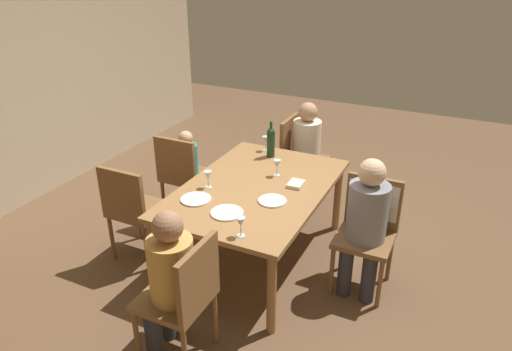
# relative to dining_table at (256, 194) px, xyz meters

# --- Properties ---
(ground_plane) EXTENTS (10.00, 10.00, 0.00)m
(ground_plane) POSITION_rel_dining_table_xyz_m (0.00, 0.00, -0.65)
(ground_plane) COLOR brown
(rear_room_partition) EXTENTS (6.40, 0.12, 2.70)m
(rear_room_partition) POSITION_rel_dining_table_xyz_m (0.00, 2.77, 0.70)
(rear_room_partition) COLOR beige
(rear_room_partition) RESTS_ON ground_plane
(dining_table) EXTENTS (1.72, 1.14, 0.72)m
(dining_table) POSITION_rel_dining_table_xyz_m (0.00, 0.00, 0.00)
(dining_table) COLOR olive
(dining_table) RESTS_ON ground_plane
(chair_left_end) EXTENTS (0.44, 0.44, 0.92)m
(chair_left_end) POSITION_rel_dining_table_xyz_m (-1.24, -0.09, -0.12)
(chair_left_end) COLOR brown
(chair_left_end) RESTS_ON ground_plane
(chair_near) EXTENTS (0.46, 0.44, 0.92)m
(chair_near) POSITION_rel_dining_table_xyz_m (0.12, -0.95, -0.06)
(chair_near) COLOR brown
(chair_near) RESTS_ON ground_plane
(chair_right_end) EXTENTS (0.44, 0.44, 0.92)m
(chair_right_end) POSITION_rel_dining_table_xyz_m (1.24, 0.09, -0.12)
(chair_right_end) COLOR brown
(chair_right_end) RESTS_ON ground_plane
(chair_far_right) EXTENTS (0.44, 0.44, 0.92)m
(chair_far_right) POSITION_rel_dining_table_xyz_m (0.30, 0.95, -0.12)
(chair_far_right) COLOR brown
(chair_far_right) RESTS_ON ground_plane
(chair_far_left) EXTENTS (0.44, 0.44, 0.92)m
(chair_far_left) POSITION_rel_dining_table_xyz_m (-0.47, 0.95, -0.12)
(chair_far_left) COLOR brown
(chair_far_left) RESTS_ON ground_plane
(person_woman_host) EXTENTS (0.30, 0.34, 1.11)m
(person_woman_host) POSITION_rel_dining_table_xyz_m (-1.24, 0.03, -0.00)
(person_woman_host) COLOR #33333D
(person_woman_host) RESTS_ON ground_plane
(person_man_bearded) EXTENTS (0.36, 0.31, 1.15)m
(person_man_bearded) POSITION_rel_dining_table_xyz_m (-0.03, -0.95, 0.01)
(person_man_bearded) COLOR #33333D
(person_man_bearded) RESTS_ON ground_plane
(person_man_guest) EXTENTS (0.30, 0.34, 1.11)m
(person_man_guest) POSITION_rel_dining_table_xyz_m (1.24, -0.03, -0.00)
(person_man_guest) COLOR #33333D
(person_man_guest) RESTS_ON ground_plane
(person_child_small) EXTENTS (0.25, 0.22, 0.94)m
(person_child_small) POSITION_rel_dining_table_xyz_m (0.41, 0.95, -0.09)
(person_child_small) COLOR #33333D
(person_child_small) RESTS_ON ground_plane
(wine_bottle_tall_green) EXTENTS (0.08, 0.08, 0.35)m
(wine_bottle_tall_green) POSITION_rel_dining_table_xyz_m (0.64, 0.15, 0.23)
(wine_bottle_tall_green) COLOR #19381E
(wine_bottle_tall_green) RESTS_ON dining_table
(wine_glass_near_left) EXTENTS (0.07, 0.07, 0.15)m
(wine_glass_near_left) POSITION_rel_dining_table_xyz_m (-0.74, -0.24, 0.18)
(wine_glass_near_left) COLOR silver
(wine_glass_near_left) RESTS_ON dining_table
(wine_glass_centre) EXTENTS (0.07, 0.07, 0.15)m
(wine_glass_centre) POSITION_rel_dining_table_xyz_m (0.27, -0.08, 0.18)
(wine_glass_centre) COLOR silver
(wine_glass_centre) RESTS_ON dining_table
(wine_glass_near_right) EXTENTS (0.07, 0.07, 0.15)m
(wine_glass_near_right) POSITION_rel_dining_table_xyz_m (-0.19, 0.35, 0.18)
(wine_glass_near_right) COLOR silver
(wine_glass_near_right) RESTS_ON dining_table
(wine_glass_far) EXTENTS (0.07, 0.07, 0.15)m
(wine_glass_far) POSITION_rel_dining_table_xyz_m (0.75, 0.26, 0.18)
(wine_glass_far) COLOR silver
(wine_glass_far) RESTS_ON dining_table
(dinner_plate_host) EXTENTS (0.25, 0.25, 0.01)m
(dinner_plate_host) POSITION_rel_dining_table_xyz_m (-0.43, 0.33, 0.08)
(dinner_plate_host) COLOR silver
(dinner_plate_host) RESTS_ON dining_table
(dinner_plate_guest_left) EXTENTS (0.23, 0.23, 0.01)m
(dinner_plate_guest_left) POSITION_rel_dining_table_xyz_m (-0.19, -0.23, 0.08)
(dinner_plate_guest_left) COLOR white
(dinner_plate_guest_left) RESTS_ON dining_table
(dinner_plate_guest_right) EXTENTS (0.25, 0.25, 0.01)m
(dinner_plate_guest_right) POSITION_rel_dining_table_xyz_m (-0.51, 0.00, 0.08)
(dinner_plate_guest_right) COLOR white
(dinner_plate_guest_right) RESTS_ON dining_table
(folded_napkin) EXTENTS (0.16, 0.13, 0.03)m
(folded_napkin) POSITION_rel_dining_table_xyz_m (0.16, -0.30, 0.09)
(folded_napkin) COLOR beige
(folded_napkin) RESTS_ON dining_table
(handbag) EXTENTS (0.14, 0.29, 0.22)m
(handbag) POSITION_rel_dining_table_xyz_m (-0.04, 0.95, -0.54)
(handbag) COLOR brown
(handbag) RESTS_ON ground_plane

